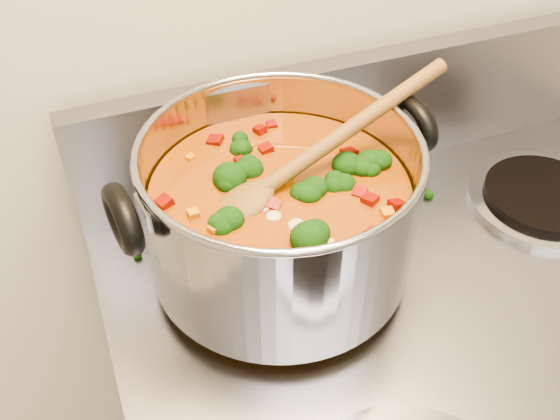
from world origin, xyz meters
The scene contains 3 objects.
stockpot centered at (-0.19, 1.32, 1.01)m, with size 0.34×0.28×0.17m.
wooden_spoon centered at (-0.17, 1.33, 1.06)m, with size 0.29×0.09×0.10m.
cooktop_crumbs centered at (-0.15, 1.37, 0.92)m, with size 0.40×0.16×0.01m.
Camera 1 is at (-0.36, 0.88, 1.45)m, focal length 40.00 mm.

